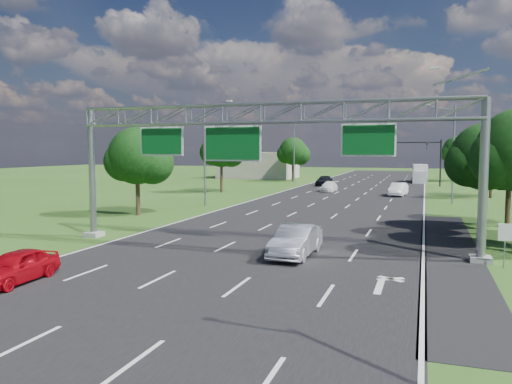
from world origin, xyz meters
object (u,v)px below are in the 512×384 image
at_px(regulatory_sign, 505,236).
at_px(red_coupe, 16,266).
at_px(sign_gantry, 264,124).
at_px(silver_sedan, 296,241).
at_px(traffic_signal, 416,152).
at_px(box_truck, 420,174).

bearing_deg(regulatory_sign, red_coupe, -154.65).
xyz_separation_m(sign_gantry, silver_sedan, (2.26, -1.58, -6.08)).
bearing_deg(silver_sedan, sign_gantry, 146.64).
distance_m(traffic_signal, box_truck, 10.03).
bearing_deg(sign_gantry, silver_sedan, -34.91).
bearing_deg(sign_gantry, red_coupe, -125.97).
bearing_deg(silver_sedan, red_coupe, -136.62).
distance_m(sign_gantry, traffic_signal, 53.51).
relative_size(regulatory_sign, silver_sedan, 0.43).
height_order(regulatory_sign, silver_sedan, regulatory_sign).
bearing_deg(box_truck, traffic_signal, -96.34).
distance_m(traffic_signal, silver_sedan, 54.97).
relative_size(traffic_signal, red_coupe, 3.03).
height_order(traffic_signal, red_coupe, traffic_signal).
xyz_separation_m(sign_gantry, box_truck, (7.67, 62.30, -5.45)).
relative_size(regulatory_sign, box_truck, 0.26).
bearing_deg(red_coupe, sign_gantry, 50.64).
height_order(red_coupe, silver_sedan, silver_sedan).
height_order(sign_gantry, red_coupe, sign_gantry).
relative_size(sign_gantry, red_coupe, 5.84).
bearing_deg(box_truck, red_coupe, -104.90).
xyz_separation_m(regulatory_sign, box_truck, (-4.40, 63.32, -0.07)).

